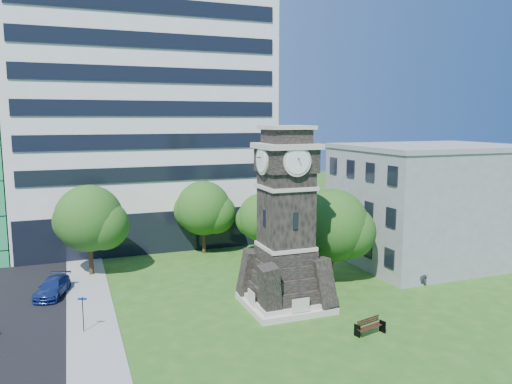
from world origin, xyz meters
name	(u,v)px	position (x,y,z in m)	size (l,w,h in m)	color
ground	(254,323)	(0.00, 0.00, 0.00)	(160.00, 160.00, 0.00)	#255618
sidewalk	(91,314)	(-9.50, 5.00, 0.03)	(3.00, 70.00, 0.06)	gray
clock_tower	(286,230)	(3.00, 2.00, 5.28)	(5.40, 5.40, 12.22)	beige
office_tall	(139,104)	(-3.20, 25.84, 14.22)	(26.20, 15.11, 28.60)	white
office_low	(431,203)	(19.97, 8.00, 5.21)	(15.20, 12.20, 10.40)	#97999C
car_street_north	(52,287)	(-11.92, 9.68, 0.62)	(1.73, 4.26, 1.24)	navy
car_east_lot	(427,271)	(16.07, 3.41, 0.62)	(2.07, 4.48, 1.25)	#4E4E53
park_bench	(369,326)	(5.83, -3.93, 0.51)	(1.85, 0.49, 0.96)	black
street_sign	(83,310)	(-10.02, 2.28, 1.39)	(0.53, 0.05, 2.21)	black
tree_nw	(90,221)	(-8.99, 13.86, 4.52)	(5.95, 5.41, 7.42)	#332114
tree_nc	(204,210)	(1.37, 17.16, 4.17)	(5.63, 5.12, 6.90)	#332114
tree_ne	(263,219)	(6.01, 13.76, 3.58)	(4.92, 4.48, 5.97)	#332114
tree_east	(333,227)	(8.57, 5.49, 4.32)	(6.22, 5.65, 7.32)	#332114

